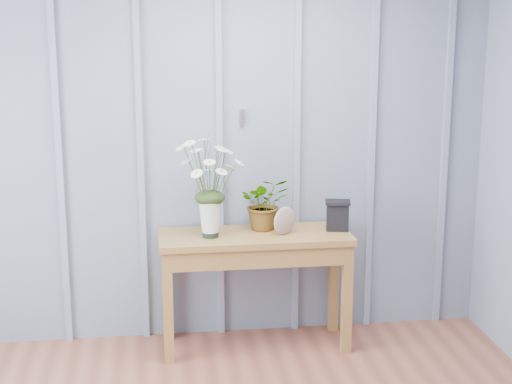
{
  "coord_description": "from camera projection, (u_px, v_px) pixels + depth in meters",
  "views": [
    {
      "loc": [
        -0.17,
        -2.67,
        2.13
      ],
      "look_at": [
        0.45,
        1.94,
        1.03
      ],
      "focal_mm": 55.0,
      "sensor_mm": 36.0,
      "label": 1
    }
  ],
  "objects": [
    {
      "name": "carved_box",
      "position": [
        338.0,
        215.0,
        4.96
      ],
      "size": [
        0.18,
        0.15,
        0.19
      ],
      "color": "black",
      "rests_on": "sideboard"
    },
    {
      "name": "felt_disc_vessel",
      "position": [
        285.0,
        221.0,
        4.86
      ],
      "size": [
        0.18,
        0.14,
        0.18
      ],
      "primitive_type": "ellipsoid",
      "rotation": [
        0.0,
        0.0,
        0.58
      ],
      "color": "#7E4450",
      "rests_on": "sideboard"
    },
    {
      "name": "daisy_vase",
      "position": [
        210.0,
        173.0,
        4.74
      ],
      "size": [
        0.45,
        0.35,
        0.64
      ],
      "color": "black",
      "rests_on": "sideboard"
    },
    {
      "name": "spider_plant",
      "position": [
        265.0,
        203.0,
        4.96
      ],
      "size": [
        0.31,
        0.27,
        0.34
      ],
      "primitive_type": "imported",
      "rotation": [
        0.0,
        0.0,
        -0.01
      ],
      "color": "#1F3313",
      "rests_on": "sideboard"
    },
    {
      "name": "room_shell",
      "position": [
        188.0,
        40.0,
        3.51
      ],
      "size": [
        4.0,
        4.5,
        2.5
      ],
      "color": "gray",
      "rests_on": "ground"
    },
    {
      "name": "sideboard",
      "position": [
        255.0,
        251.0,
        4.92
      ],
      "size": [
        1.2,
        0.45,
        0.75
      ],
      "color": "olive",
      "rests_on": "ground"
    }
  ]
}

